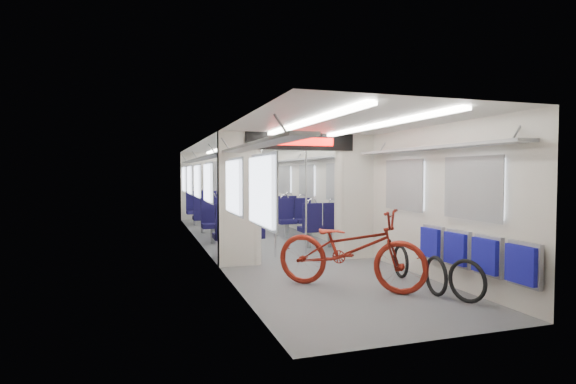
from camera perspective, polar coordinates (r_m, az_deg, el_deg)
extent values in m
plane|color=#515456|center=(10.07, -2.40, -6.70)|extent=(12.00, 12.00, 0.00)
cube|color=beige|center=(9.67, -10.72, -0.26)|extent=(0.02, 12.00, 2.30)
cube|color=beige|center=(10.43, 5.29, -0.03)|extent=(0.02, 12.00, 2.30)
cube|color=beige|center=(15.81, -8.22, 0.78)|extent=(2.90, 0.02, 2.30)
cube|color=beige|center=(4.48, 18.56, -3.40)|extent=(2.90, 0.02, 2.30)
cube|color=silver|center=(9.97, -2.42, 6.48)|extent=(2.90, 12.00, 0.02)
cube|color=white|center=(9.83, -5.53, 6.35)|extent=(0.12, 11.40, 0.04)
cube|color=white|center=(10.12, 0.60, 6.24)|extent=(0.12, 11.40, 0.04)
cube|color=beige|center=(7.76, -6.48, -1.99)|extent=(0.65, 0.18, 2.00)
cube|color=beige|center=(8.49, 8.58, -1.62)|extent=(0.65, 0.18, 2.00)
cube|color=beige|center=(8.05, 1.40, 6.38)|extent=(2.90, 0.18, 0.30)
cylinder|color=beige|center=(7.83, -4.15, -1.94)|extent=(0.20, 0.20, 2.00)
cylinder|color=beige|center=(8.35, 6.58, -1.68)|extent=(0.20, 0.20, 2.00)
cube|color=black|center=(7.95, 1.66, 6.43)|extent=(2.00, 0.03, 0.30)
cube|color=#FF0C07|center=(7.92, 1.72, 6.44)|extent=(1.20, 0.02, 0.14)
cube|color=silver|center=(4.94, -3.45, 0.16)|extent=(0.04, 1.00, 0.75)
cube|color=silver|center=(6.28, 22.52, 0.46)|extent=(0.04, 1.00, 0.75)
cube|color=silver|center=(6.50, -6.96, 0.69)|extent=(0.04, 1.00, 0.75)
cube|color=silver|center=(7.57, 14.65, 0.87)|extent=(0.04, 1.00, 0.75)
cube|color=silver|center=(9.17, -10.16, 1.16)|extent=(0.04, 1.00, 0.75)
cube|color=silver|center=(9.95, 6.27, 1.28)|extent=(0.04, 1.00, 0.75)
cube|color=silver|center=(11.05, -11.48, 1.36)|extent=(0.04, 1.00, 0.75)
cube|color=silver|center=(11.71, 2.47, 1.46)|extent=(0.04, 1.00, 0.75)
cube|color=silver|center=(12.94, -12.42, 1.50)|extent=(0.04, 1.00, 0.75)
cube|color=silver|center=(13.51, -0.34, 1.59)|extent=(0.04, 1.00, 0.75)
cube|color=silver|center=(14.73, -13.09, 1.60)|extent=(0.04, 1.00, 0.75)
cube|color=silver|center=(15.24, -2.38, 1.68)|extent=(0.04, 1.00, 0.75)
cube|color=gray|center=(5.76, -4.00, 5.95)|extent=(0.30, 3.60, 0.04)
cube|color=gray|center=(6.83, 17.26, 5.30)|extent=(0.30, 3.60, 0.04)
cube|color=gray|center=(11.67, -11.10, 4.12)|extent=(0.30, 7.60, 0.04)
cube|color=gray|center=(12.23, 0.83, 4.08)|extent=(0.30, 7.60, 0.04)
cube|color=gray|center=(15.76, -8.18, 0.23)|extent=(0.90, 0.05, 2.00)
imported|color=maroon|center=(6.28, 7.85, -7.15)|extent=(2.05, 1.95, 1.11)
cube|color=gray|center=(5.70, 27.87, -8.12)|extent=(0.06, 0.44, 0.50)
cube|color=#110E83|center=(5.66, 27.44, -8.18)|extent=(0.06, 0.40, 0.42)
cube|color=gray|center=(6.09, 24.13, -7.38)|extent=(0.06, 0.44, 0.50)
cube|color=#110E83|center=(6.05, 23.71, -7.44)|extent=(0.06, 0.40, 0.42)
cube|color=gray|center=(6.50, 20.87, -6.72)|extent=(0.06, 0.44, 0.50)
cube|color=#110E83|center=(6.46, 20.45, -6.76)|extent=(0.06, 0.40, 0.42)
cube|color=gray|center=(6.93, 18.01, -6.11)|extent=(0.06, 0.44, 0.50)
cube|color=#110E83|center=(6.90, 17.60, -6.15)|extent=(0.06, 0.40, 0.42)
torus|color=black|center=(6.03, 21.79, -10.68)|extent=(0.19, 0.54, 0.54)
torus|color=black|center=(6.22, 18.28, -10.30)|extent=(0.10, 0.53, 0.53)
torus|color=black|center=(7.10, 14.12, -8.75)|extent=(0.12, 0.51, 0.51)
cube|color=black|center=(8.70, -4.78, -5.48)|extent=(0.47, 0.44, 0.10)
cylinder|color=gray|center=(8.74, -4.77, -6.94)|extent=(0.10, 0.10, 0.35)
cube|color=black|center=(8.49, -4.51, -3.37)|extent=(0.47, 0.08, 0.58)
torus|color=silver|center=(8.47, -4.52, -1.42)|extent=(0.24, 0.03, 0.24)
cube|color=black|center=(10.44, -7.01, -4.17)|extent=(0.47, 0.44, 0.10)
cylinder|color=gray|center=(10.47, -7.00, -5.39)|extent=(0.10, 0.10, 0.35)
cube|color=black|center=(10.58, -7.20, -2.23)|extent=(0.47, 0.08, 0.58)
torus|color=silver|center=(10.57, -7.21, -0.67)|extent=(0.24, 0.03, 0.24)
cube|color=black|center=(8.61, -7.84, -5.58)|extent=(0.47, 0.44, 0.10)
cylinder|color=gray|center=(8.65, -7.83, -7.05)|extent=(0.10, 0.10, 0.35)
cube|color=black|center=(8.40, -7.64, -3.45)|extent=(0.47, 0.08, 0.58)
torus|color=silver|center=(8.37, -7.65, -1.47)|extent=(0.24, 0.03, 0.24)
cube|color=black|center=(10.37, -9.57, -4.23)|extent=(0.47, 0.44, 0.10)
cylinder|color=gray|center=(10.39, -9.56, -5.46)|extent=(0.10, 0.10, 0.35)
cube|color=black|center=(10.51, -9.72, -2.28)|extent=(0.47, 0.08, 0.58)
torus|color=silver|center=(10.49, -9.74, -0.71)|extent=(0.24, 0.03, 0.24)
cube|color=black|center=(9.59, 2.74, -4.74)|extent=(0.42, 0.39, 0.10)
cylinder|color=gray|center=(9.62, 2.73, -6.07)|extent=(0.10, 0.10, 0.35)
cube|color=black|center=(9.40, 3.08, -2.99)|extent=(0.42, 0.08, 0.52)
torus|color=silver|center=(9.38, 3.09, -1.43)|extent=(0.22, 0.03, 0.22)
cube|color=black|center=(11.08, -0.17, -3.77)|extent=(0.42, 0.39, 0.10)
cylinder|color=gray|center=(11.11, -0.17, -4.92)|extent=(0.10, 0.10, 0.35)
cube|color=black|center=(11.20, -0.42, -2.12)|extent=(0.42, 0.08, 0.52)
torus|color=silver|center=(11.19, -0.42, -0.80)|extent=(0.22, 0.03, 0.22)
cube|color=black|center=(9.76, 5.33, -4.62)|extent=(0.42, 0.39, 0.10)
cylinder|color=gray|center=(9.79, 5.32, -5.93)|extent=(0.10, 0.10, 0.35)
cube|color=black|center=(9.58, 5.71, -2.90)|extent=(0.42, 0.08, 0.52)
torus|color=silver|center=(9.56, 5.72, -1.36)|extent=(0.22, 0.03, 0.22)
cube|color=black|center=(11.23, 2.12, -3.69)|extent=(0.42, 0.39, 0.10)
cylinder|color=gray|center=(11.26, 2.12, -4.83)|extent=(0.10, 0.10, 0.35)
cube|color=black|center=(11.35, 1.85, -2.06)|extent=(0.42, 0.08, 0.52)
torus|color=silver|center=(11.34, 1.85, -0.76)|extent=(0.22, 0.03, 0.22)
cube|color=black|center=(12.26, -8.65, -3.20)|extent=(0.49, 0.45, 0.10)
cylinder|color=gray|center=(12.28, -8.64, -4.25)|extent=(0.10, 0.10, 0.35)
cube|color=black|center=(12.05, -8.52, -1.64)|extent=(0.49, 0.09, 0.59)
torus|color=silver|center=(12.03, -8.52, -0.23)|extent=(0.24, 0.03, 0.24)
cube|color=black|center=(14.07, -9.85, -2.49)|extent=(0.49, 0.45, 0.10)
cylinder|color=gray|center=(14.09, -9.84, -3.40)|extent=(0.10, 0.10, 0.35)
cube|color=black|center=(14.22, -9.96, -1.03)|extent=(0.49, 0.09, 0.59)
torus|color=silver|center=(14.21, -9.97, 0.16)|extent=(0.24, 0.03, 0.24)
cube|color=black|center=(12.19, -10.83, -3.25)|extent=(0.49, 0.45, 0.10)
cylinder|color=gray|center=(12.22, -10.82, -4.30)|extent=(0.10, 0.10, 0.35)
cube|color=black|center=(11.98, -10.73, -1.68)|extent=(0.49, 0.09, 0.59)
torus|color=silver|center=(11.96, -10.75, -0.26)|extent=(0.24, 0.03, 0.24)
cube|color=black|center=(14.01, -11.75, -2.52)|extent=(0.49, 0.45, 0.10)
cylinder|color=gray|center=(14.03, -11.74, -3.44)|extent=(0.10, 0.10, 0.35)
cube|color=black|center=(14.17, -11.84, -1.06)|extent=(0.49, 0.09, 0.59)
torus|color=silver|center=(14.15, -11.85, 0.14)|extent=(0.24, 0.03, 0.24)
cube|color=black|center=(12.43, -2.16, -3.10)|extent=(0.42, 0.39, 0.10)
cylinder|color=gray|center=(12.46, -2.16, -4.13)|extent=(0.10, 0.10, 0.35)
cube|color=black|center=(12.25, -1.96, -1.73)|extent=(0.42, 0.08, 0.52)
torus|color=silver|center=(12.24, -1.96, -0.53)|extent=(0.22, 0.03, 0.22)
cube|color=black|center=(13.97, -3.93, -2.49)|extent=(0.42, 0.39, 0.10)
cylinder|color=gray|center=(13.99, -3.93, -3.41)|extent=(0.10, 0.10, 0.35)
cube|color=black|center=(14.10, -4.09, -1.19)|extent=(0.42, 0.08, 0.52)
torus|color=silver|center=(14.09, -4.09, -0.15)|extent=(0.22, 0.03, 0.22)
cube|color=black|center=(12.57, -0.09, -3.04)|extent=(0.42, 0.39, 0.10)
cylinder|color=gray|center=(12.59, -0.09, -4.06)|extent=(0.10, 0.10, 0.35)
cube|color=black|center=(12.39, 0.13, -1.69)|extent=(0.42, 0.08, 0.52)
torus|color=silver|center=(12.37, 0.13, -0.49)|extent=(0.22, 0.03, 0.22)
cube|color=black|center=(14.09, -2.07, -2.45)|extent=(0.42, 0.39, 0.10)
cylinder|color=gray|center=(14.11, -2.07, -3.36)|extent=(0.10, 0.10, 0.35)
cube|color=black|center=(14.22, -2.25, -1.16)|extent=(0.42, 0.08, 0.52)
torus|color=silver|center=(14.21, -2.25, -0.12)|extent=(0.22, 0.03, 0.22)
cylinder|color=silver|center=(8.46, -1.62, -0.59)|extent=(0.04, 0.04, 2.30)
cylinder|color=silver|center=(8.82, 2.30, -0.47)|extent=(0.04, 0.04, 2.30)
cylinder|color=silver|center=(11.46, -6.24, 0.18)|extent=(0.05, 0.05, 2.30)
cylinder|color=silver|center=(11.50, -3.39, 0.20)|extent=(0.04, 0.04, 2.30)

